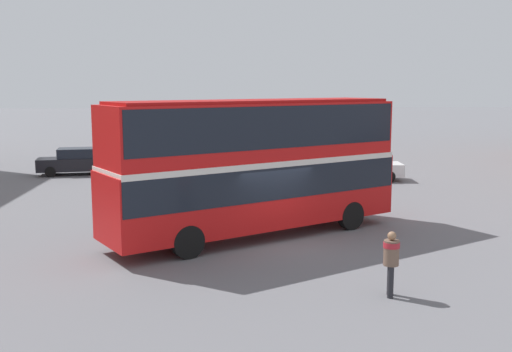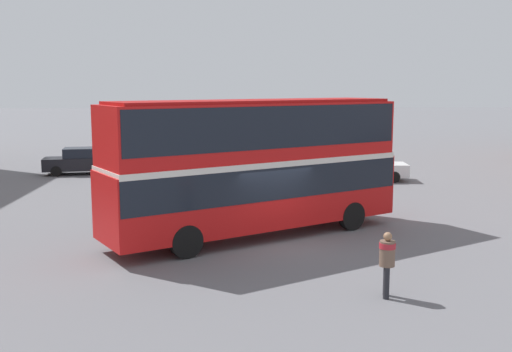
% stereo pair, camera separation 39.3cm
% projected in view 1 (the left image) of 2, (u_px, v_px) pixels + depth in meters
% --- Properties ---
extents(ground_plane, '(240.00, 240.00, 0.00)m').
position_uv_depth(ground_plane, '(278.00, 243.00, 20.18)').
color(ground_plane, slate).
extents(double_decker_bus, '(10.63, 7.53, 4.78)m').
position_uv_depth(double_decker_bus, '(256.00, 159.00, 20.69)').
color(double_decker_bus, red).
rests_on(double_decker_bus, ground_plane).
extents(pedestrian_foreground, '(0.50, 0.50, 1.68)m').
position_uv_depth(pedestrian_foreground, '(391.00, 257.00, 14.97)').
color(pedestrian_foreground, '#232328').
rests_on(pedestrian_foreground, ground_plane).
extents(parked_car_kerb_near, '(4.44, 2.06, 1.43)m').
position_uv_depth(parked_car_kerb_near, '(362.00, 167.00, 33.48)').
color(parked_car_kerb_near, silver).
rests_on(parked_car_kerb_near, ground_plane).
extents(parked_car_kerb_far, '(4.42, 2.34, 1.57)m').
position_uv_depth(parked_car_kerb_far, '(75.00, 161.00, 35.57)').
color(parked_car_kerb_far, black).
rests_on(parked_car_kerb_far, ground_plane).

